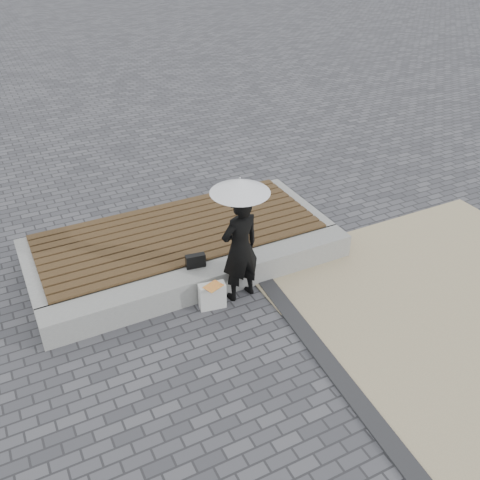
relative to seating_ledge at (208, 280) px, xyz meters
name	(u,v)px	position (x,y,z in m)	size (l,w,h in m)	color
ground	(258,357)	(0.00, -1.60, -0.20)	(80.00, 80.00, 0.00)	#505055
terrazzo_zone	(464,307)	(3.20, -2.10, -0.19)	(5.00, 5.00, 0.02)	tan
edging_band	(327,361)	(0.75, -2.10, -0.18)	(0.25, 5.20, 0.04)	#2B2B2D
seating_ledge	(208,280)	(0.00, 0.00, 0.00)	(5.00, 0.45, 0.40)	#A2A39D
timber_platform	(179,242)	(0.00, 1.20, 0.00)	(5.00, 2.00, 0.40)	#A2A19D
timber_decking	(179,231)	(0.00, 1.20, 0.22)	(4.60, 2.00, 0.04)	brown
woman	(240,248)	(0.38, -0.33, 0.66)	(0.63, 0.41, 1.72)	black
parasol	(240,186)	(0.38, -0.33, 1.66)	(0.83, 0.83, 1.06)	#B8B9BE
handbag	(195,261)	(-0.14, 0.15, 0.31)	(0.30, 0.11, 0.21)	black
canvas_tote	(212,296)	(-0.11, -0.39, 0.00)	(0.39, 0.16, 0.41)	silver
magazine	(213,286)	(-0.11, -0.44, 0.21)	(0.26, 0.19, 0.01)	red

